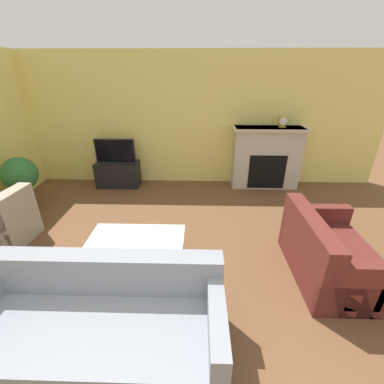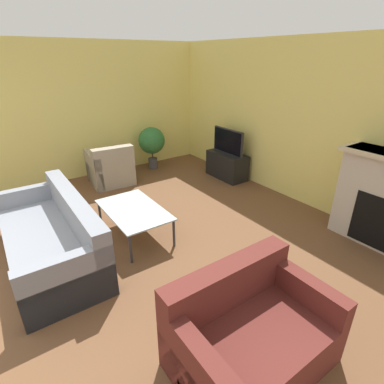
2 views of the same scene
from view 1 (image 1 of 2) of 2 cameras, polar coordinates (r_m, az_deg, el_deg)
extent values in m
cube|color=#EADB72|center=(5.64, -4.82, 15.42)|extent=(8.94, 0.06, 2.70)
cube|color=#BCB2A3|center=(5.71, 16.09, 7.33)|extent=(1.38, 0.44, 1.28)
cube|color=black|center=(5.59, 16.31, 4.25)|extent=(0.76, 0.01, 0.72)
cube|color=beige|center=(5.54, 16.94, 13.29)|extent=(1.50, 0.50, 0.05)
cube|color=black|center=(5.85, -16.07, 3.87)|extent=(0.90, 0.44, 0.54)
cube|color=#232328|center=(5.69, -16.70, 8.76)|extent=(0.84, 0.05, 0.51)
cube|color=black|center=(5.67, -16.78, 8.68)|extent=(0.80, 0.01, 0.47)
cube|color=gray|center=(2.70, -19.92, -28.11)|extent=(2.16, 0.93, 0.42)
cube|color=gray|center=(2.63, -18.53, -16.49)|extent=(2.16, 0.20, 0.40)
cube|color=gray|center=(2.47, 5.28, -28.44)|extent=(0.14, 0.93, 0.66)
cube|color=#5B231E|center=(3.67, 28.47, -13.30)|extent=(0.87, 1.30, 0.42)
cube|color=#5B231E|center=(3.30, 24.67, -8.17)|extent=(0.20, 1.30, 0.40)
cube|color=#5B231E|center=(3.22, 33.31, -17.76)|extent=(0.87, 0.14, 0.66)
cube|color=#5B231E|center=(4.03, 25.46, -6.96)|extent=(0.87, 0.14, 0.66)
cube|color=#9E937F|center=(4.34, -35.53, -2.74)|extent=(0.26, 0.80, 0.40)
cube|color=#9E937F|center=(4.86, -35.16, -3.75)|extent=(0.84, 0.20, 0.66)
cylinder|color=#333338|center=(3.37, -22.92, -15.88)|extent=(0.04, 0.04, 0.41)
cylinder|color=#333338|center=(3.11, -2.94, -17.53)|extent=(0.04, 0.04, 0.41)
cylinder|color=#333338|center=(3.83, -19.28, -9.78)|extent=(0.04, 0.04, 0.41)
cylinder|color=#333338|center=(3.59, -2.17, -10.63)|extent=(0.04, 0.04, 0.41)
cube|color=silver|center=(3.30, -12.44, -10.46)|extent=(1.19, 0.71, 0.02)
cylinder|color=#47474C|center=(5.68, -32.64, -1.64)|extent=(0.21, 0.21, 0.24)
cylinder|color=#4C3823|center=(5.60, -33.14, 0.27)|extent=(0.03, 0.03, 0.18)
sphere|color=#2D6B33|center=(5.50, -33.94, 3.35)|extent=(0.59, 0.59, 0.59)
cube|color=#B79338|center=(5.63, 19.39, 13.56)|extent=(0.13, 0.07, 0.03)
cylinder|color=#B79338|center=(5.61, 19.56, 14.66)|extent=(0.19, 0.07, 0.19)
cylinder|color=white|center=(5.57, 19.66, 14.58)|extent=(0.16, 0.00, 0.16)
camera|label=2|loc=(2.98, 72.00, 10.03)|focal=28.00mm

